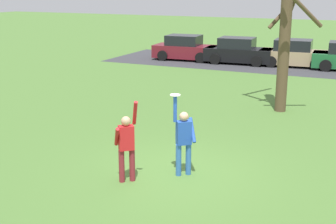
# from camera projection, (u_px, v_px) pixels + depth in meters

# --- Properties ---
(ground_plane) EXTENTS (120.00, 120.00, 0.00)m
(ground_plane) POSITION_uv_depth(u_px,v_px,m) (177.00, 173.00, 11.86)
(ground_plane) COLOR #4C7533
(person_catcher) EXTENTS (0.56, 0.55, 2.08)m
(person_catcher) POSITION_uv_depth(u_px,v_px,m) (184.00, 138.00, 11.52)
(person_catcher) COLOR #3366B7
(person_catcher) RESTS_ON ground_plane
(person_defender) EXTENTS (0.65, 0.65, 2.05)m
(person_defender) POSITION_uv_depth(u_px,v_px,m) (126.00, 143.00, 11.13)
(person_defender) COLOR maroon
(person_defender) RESTS_ON ground_plane
(frisbee_disc) EXTENTS (0.25, 0.25, 0.02)m
(frisbee_disc) POSITION_uv_depth(u_px,v_px,m) (175.00, 95.00, 11.17)
(frisbee_disc) COLOR white
(frisbee_disc) RESTS_ON person_catcher
(parked_car_maroon) EXTENTS (4.20, 2.24, 1.59)m
(parked_car_maroon) POSITION_uv_depth(u_px,v_px,m) (185.00, 49.00, 30.02)
(parked_car_maroon) COLOR maroon
(parked_car_maroon) RESTS_ON ground_plane
(parked_car_black) EXTENTS (4.20, 2.24, 1.59)m
(parked_car_black) POSITION_uv_depth(u_px,v_px,m) (238.00, 52.00, 28.63)
(parked_car_black) COLOR black
(parked_car_black) RESTS_ON ground_plane
(parked_car_tan) EXTENTS (4.20, 2.24, 1.59)m
(parked_car_tan) POSITION_uv_depth(u_px,v_px,m) (295.00, 54.00, 27.57)
(parked_car_tan) COLOR tan
(parked_car_tan) RESTS_ON ground_plane
(parking_strip) EXTENTS (26.08, 6.40, 0.01)m
(parking_strip) POSITION_uv_depth(u_px,v_px,m) (319.00, 68.00, 27.13)
(parking_strip) COLOR #38383D
(parking_strip) RESTS_ON ground_plane
(bare_tree_tall) EXTENTS (2.56, 2.56, 6.97)m
(bare_tree_tall) POSITION_uv_depth(u_px,v_px,m) (285.00, 22.00, 16.93)
(bare_tree_tall) COLOR brown
(bare_tree_tall) RESTS_ON ground_plane
(field_cone_orange) EXTENTS (0.26, 0.26, 0.32)m
(field_cone_orange) POSITION_uv_depth(u_px,v_px,m) (122.00, 136.00, 14.35)
(field_cone_orange) COLOR orange
(field_cone_orange) RESTS_ON ground_plane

